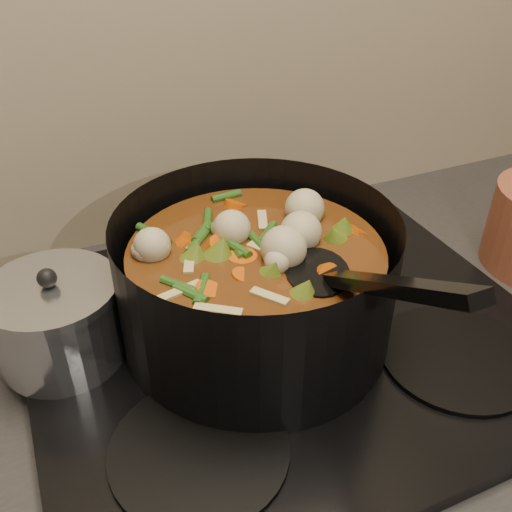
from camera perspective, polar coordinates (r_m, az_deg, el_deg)
name	(u,v)px	position (r m, az deg, el deg)	size (l,w,h in m)	color
stovetop	(286,333)	(0.73, 3.00, -7.67)	(0.62, 0.54, 0.03)	black
stockpot	(257,283)	(0.67, 0.05, -2.72)	(0.38, 0.46, 0.24)	black
saucepan	(58,321)	(0.69, -19.21, -6.14)	(0.15, 0.15, 0.12)	silver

